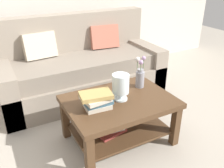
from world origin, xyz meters
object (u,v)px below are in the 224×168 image
Objects in this scene: couch at (81,69)px; book_stack_main at (97,100)px; glass_hurricane_vase at (121,85)px; coffee_table at (119,112)px; flower_pitcher at (140,76)px.

couch is 1.24m from book_stack_main.
couch is at bearing 75.21° from book_stack_main.
couch is 8.40× the size of glass_hurricane_vase.
flower_pitcher reaches higher than coffee_table.
book_stack_main is 0.60m from flower_pitcher.
couch is 6.42× the size of flower_pitcher.
coffee_table is 3.06× the size of flower_pitcher.
glass_hurricane_vase is at bearing -156.29° from flower_pitcher.
flower_pitcher is (0.31, 0.14, -0.03)m from glass_hurricane_vase.
couch reaches higher than coffee_table.
flower_pitcher is at bearing 22.79° from coffee_table.
book_stack_main is at bearing -163.69° from flower_pitcher.
coffee_table is 0.29m from glass_hurricane_vase.
book_stack_main is at bearing -173.20° from glass_hurricane_vase.
glass_hurricane_vase reaches higher than coffee_table.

